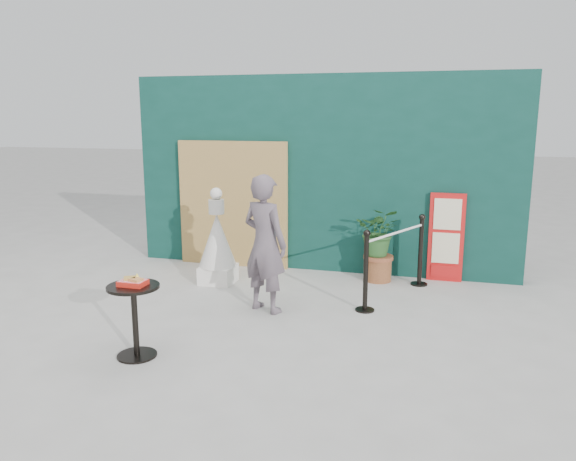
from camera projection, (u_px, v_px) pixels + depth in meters
name	position (u px, v px, depth m)	size (l,w,h in m)	color
ground	(258.00, 344.00, 6.00)	(60.00, 60.00, 0.00)	#ADAAA5
back_wall	(322.00, 174.00, 8.66)	(6.00, 0.30, 3.00)	#0B322B
bamboo_fence	(233.00, 204.00, 8.94)	(1.80, 0.08, 2.00)	tan
woman	(265.00, 244.00, 6.86)	(0.62, 0.41, 1.71)	#60535A
menu_board	(446.00, 238.00, 8.15)	(0.50, 0.07, 1.30)	red
statue	(217.00, 245.00, 8.07)	(0.54, 0.54, 1.39)	white
cafe_table	(134.00, 310.00, 5.59)	(0.52, 0.52, 0.75)	black
food_basket	(133.00, 282.00, 5.54)	(0.26, 0.19, 0.11)	red
planter	(379.00, 238.00, 8.16)	(0.65, 0.56, 1.10)	brown
stanchion_barrier	(395.00, 261.00, 7.45)	(0.84, 1.54, 1.03)	black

